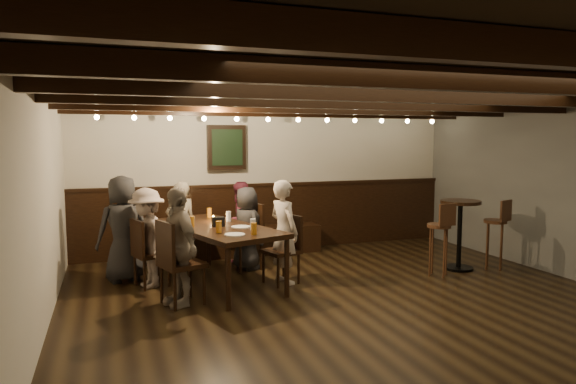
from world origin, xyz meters
name	(u,v)px	position (x,y,z in m)	size (l,w,h in m)	color
room	(280,195)	(-0.29, 2.21, 1.07)	(7.00, 7.00, 7.00)	black
dining_table	(216,231)	(-1.33, 1.65, 0.71)	(1.52, 2.25, 0.78)	black
chair_left_near	(150,266)	(-2.16, 1.85, 0.27)	(0.50, 0.50, 0.88)	black
chair_left_far	(181,279)	(-1.88, 1.00, 0.30)	(0.56, 0.56, 0.98)	black
chair_right_near	(245,249)	(-0.79, 2.29, 0.29)	(0.55, 0.55, 0.95)	black
chair_right_far	(282,263)	(-0.51, 1.44, 0.27)	(0.51, 0.51, 0.89)	black
person_bench_left	(123,229)	(-2.47, 2.23, 0.71)	(0.69, 0.45, 1.41)	#262528
person_bench_centre	(181,225)	(-1.66, 2.65, 0.64)	(0.47, 0.31, 1.28)	gray
person_bench_right	(239,222)	(-0.75, 2.78, 0.62)	(0.60, 0.47, 1.24)	maroon
person_left_near	(147,238)	(-2.19, 1.85, 0.64)	(0.82, 0.47, 1.28)	gray
person_left_far	(178,247)	(-1.91, 0.99, 0.68)	(0.79, 0.33, 1.35)	gray
person_right_near	(247,228)	(-0.76, 2.30, 0.60)	(0.59, 0.38, 1.20)	#29282B
person_right_far	(284,232)	(-0.48, 1.45, 0.68)	(0.50, 0.33, 1.36)	#BCAC9F
pint_a	(173,216)	(-1.81, 2.23, 0.85)	(0.07, 0.07, 0.14)	#BF7219
pint_b	(209,213)	(-1.29, 2.34, 0.85)	(0.07, 0.07, 0.14)	#BF7219
pint_c	(192,222)	(-1.65, 1.65, 0.85)	(0.07, 0.07, 0.14)	#BF7219
pint_d	(229,216)	(-1.11, 1.93, 0.85)	(0.07, 0.07, 0.14)	silver
pint_e	(219,227)	(-1.41, 1.15, 0.85)	(0.07, 0.07, 0.14)	#BF7219
pint_f	(253,225)	(-0.98, 1.18, 0.85)	(0.07, 0.07, 0.14)	silver
pint_g	(254,229)	(-1.04, 0.90, 0.85)	(0.07, 0.07, 0.14)	#BF7219
plate_near	(235,235)	(-1.26, 0.93, 0.78)	(0.24, 0.24, 0.01)	white
plate_far	(241,227)	(-1.07, 1.42, 0.78)	(0.24, 0.24, 0.01)	white
condiment_caddy	(218,222)	(-1.32, 1.60, 0.84)	(0.15, 0.10, 0.12)	black
candle	(213,220)	(-1.31, 1.97, 0.80)	(0.05, 0.05, 0.05)	beige
high_top_table	(460,224)	(2.14, 1.26, 0.66)	(0.57, 0.57, 1.01)	black
bar_stool_left	(439,249)	(1.64, 1.05, 0.38)	(0.32, 0.34, 1.02)	#351F11
bar_stool_right	(495,243)	(2.64, 1.10, 0.38)	(0.35, 0.37, 1.02)	#351F11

